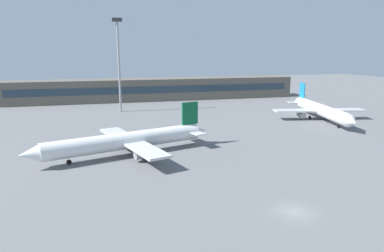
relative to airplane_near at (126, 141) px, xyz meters
The scene contains 5 objects.
ground_plane 21.19m from the airplane_near, 26.90° to the left, with size 400.00×400.00×0.00m, color slate.
terminal_building 80.64m from the airplane_near, 76.57° to the left, with size 120.66×12.13×9.00m.
airplane_near is the anchor object (origin of this frame).
airplane_mid 62.75m from the airplane_near, 19.93° to the left, with size 27.53×39.00×9.70m.
floodlight_tower_west 54.12m from the airplane_near, 87.40° to the left, with size 3.20×0.80×30.72m.
Camera 1 is at (-23.14, -35.60, 19.82)m, focal length 32.19 mm.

